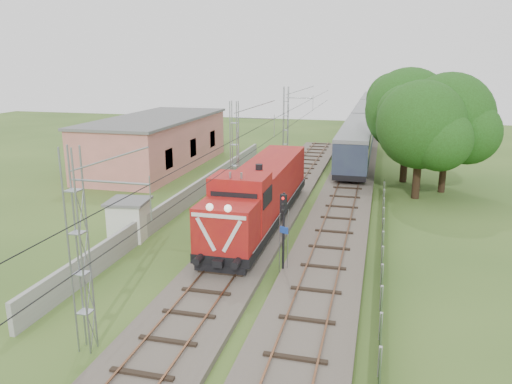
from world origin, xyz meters
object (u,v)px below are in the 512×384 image
(locomotive, at_px, (261,193))
(coach_rake, at_px, (366,117))
(relay_hut, at_px, (129,219))
(signal_post, at_px, (283,219))

(locomotive, xyz_separation_m, coach_rake, (5.00, 46.14, 0.23))
(coach_rake, distance_m, relay_hut, 51.98)
(coach_rake, relative_size, relay_hut, 25.21)
(signal_post, distance_m, relay_hut, 10.93)
(relay_hut, bearing_deg, coach_rake, 76.19)
(locomotive, height_order, coach_rake, locomotive)
(locomotive, relative_size, signal_post, 4.07)
(relay_hut, bearing_deg, locomotive, 30.28)
(locomotive, bearing_deg, signal_post, -67.82)
(coach_rake, height_order, signal_post, signal_post)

